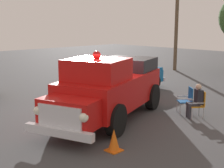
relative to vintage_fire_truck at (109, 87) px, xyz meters
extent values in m
plane|color=#424244|center=(0.07, -0.26, -1.20)|extent=(60.00, 60.00, 0.00)
cylinder|color=black|center=(1.09, 1.46, -0.68)|extent=(1.09, 0.65, 1.04)
cylinder|color=black|center=(1.77, -0.43, -0.68)|extent=(1.09, 0.65, 1.04)
cylinder|color=black|center=(-2.21, 0.27, -0.68)|extent=(1.09, 0.65, 1.04)
cylinder|color=black|center=(-1.53, -1.61, -0.68)|extent=(1.09, 0.65, 1.04)
cube|color=red|center=(-0.22, -0.08, -0.15)|extent=(5.32, 3.64, 1.10)
cube|color=red|center=(2.46, 0.89, -0.28)|extent=(1.44, 1.96, 0.84)
cube|color=red|center=(0.86, 0.31, 0.75)|extent=(2.24, 2.36, 0.76)
cube|color=#232328|center=(-1.68, -0.61, 0.60)|extent=(2.26, 2.42, 0.60)
cube|color=silver|center=(2.88, 1.04, -0.28)|extent=(0.60, 1.40, 0.64)
cube|color=silver|center=(2.98, 1.08, -0.70)|extent=(0.95, 2.17, 0.24)
sphere|color=white|center=(2.62, 1.78, -0.20)|extent=(0.33, 0.33, 0.26)
sphere|color=white|center=(3.15, 0.31, -0.20)|extent=(0.33, 0.33, 0.26)
sphere|color=red|center=(0.86, 0.31, 1.25)|extent=(0.36, 0.36, 0.28)
cylinder|color=black|center=(-5.53, -3.91, -0.86)|extent=(0.69, 0.29, 0.68)
cylinder|color=black|center=(-5.61, -2.27, -0.86)|extent=(0.69, 0.29, 0.68)
cylinder|color=black|center=(-2.63, -3.77, -0.86)|extent=(0.69, 0.29, 0.68)
cylinder|color=black|center=(-2.71, -2.13, -0.86)|extent=(0.69, 0.29, 0.68)
cube|color=#196BAD|center=(-4.12, -3.02, -0.58)|extent=(4.28, 2.01, 0.64)
cube|color=#196BAD|center=(-5.57, -3.09, -0.22)|extent=(1.48, 1.71, 0.20)
cube|color=white|center=(-3.82, -3.01, -0.02)|extent=(1.98, 1.65, 0.56)
cube|color=silver|center=(-6.30, -3.13, -0.80)|extent=(0.25, 1.91, 0.20)
cylinder|color=#B7BABF|center=(-2.12, 2.19, -0.98)|extent=(0.04, 0.04, 0.44)
cylinder|color=#B7BABF|center=(-2.39, 1.84, -0.98)|extent=(0.04, 0.04, 0.44)
cylinder|color=#B7BABF|center=(-2.46, 2.46, -0.98)|extent=(0.04, 0.04, 0.44)
cylinder|color=#B7BABF|center=(-2.74, 2.12, -0.98)|extent=(0.04, 0.04, 0.44)
cube|color=orange|center=(-2.43, 2.15, -0.74)|extent=(0.67, 0.67, 0.04)
cube|color=orange|center=(-2.62, 2.30, -0.46)|extent=(0.33, 0.40, 0.56)
cube|color=#B7BABF|center=(-2.28, 2.34, -0.58)|extent=(0.37, 0.30, 0.03)
cube|color=#B7BABF|center=(-2.58, 1.96, -0.58)|extent=(0.37, 0.30, 0.03)
cylinder|color=#B7BABF|center=(-2.36, 1.51, -0.98)|extent=(0.04, 0.04, 0.44)
cylinder|color=#B7BABF|center=(-2.65, 1.18, -0.98)|extent=(0.04, 0.04, 0.44)
cylinder|color=#B7BABF|center=(-2.70, 1.80, -0.98)|extent=(0.04, 0.04, 0.44)
cylinder|color=#B7BABF|center=(-2.98, 1.46, -0.98)|extent=(0.04, 0.04, 0.44)
cube|color=#1959A5|center=(-2.67, 1.49, -0.74)|extent=(0.68, 0.68, 0.04)
cube|color=#1959A5|center=(-2.86, 1.64, -0.46)|extent=(0.34, 0.39, 0.56)
cube|color=#B7BABF|center=(-2.52, 1.67, -0.58)|extent=(0.36, 0.31, 0.03)
cube|color=#B7BABF|center=(-2.83, 1.30, -0.58)|extent=(0.36, 0.31, 0.03)
cylinder|color=#B7BABF|center=(-2.56, -1.63, -0.98)|extent=(0.04, 0.04, 0.44)
cylinder|color=#B7BABF|center=(-2.19, -1.87, -0.98)|extent=(0.04, 0.04, 0.44)
cylinder|color=#B7BABF|center=(-2.80, -1.99, -0.98)|extent=(0.04, 0.04, 0.44)
cylinder|color=#B7BABF|center=(-2.44, -2.24, -0.98)|extent=(0.04, 0.04, 0.44)
cube|color=#1959A5|center=(-2.50, -1.93, -0.74)|extent=(0.67, 0.67, 0.04)
cube|color=#1959A5|center=(-2.63, -2.13, -0.46)|extent=(0.42, 0.30, 0.56)
cube|color=#B7BABF|center=(-2.70, -1.80, -0.58)|extent=(0.28, 0.38, 0.03)
cube|color=#B7BABF|center=(-2.30, -2.07, -0.58)|extent=(0.28, 0.38, 0.03)
cylinder|color=#383842|center=(-2.15, 2.06, -0.97)|extent=(0.18, 0.18, 0.45)
cylinder|color=#383842|center=(-2.28, 1.91, -0.97)|extent=(0.18, 0.18, 0.45)
cube|color=#383842|center=(-2.28, 2.16, -0.69)|extent=(0.44, 0.39, 0.13)
cube|color=#383842|center=(-2.40, 2.01, -0.69)|extent=(0.44, 0.39, 0.13)
cube|color=#26262D|center=(-2.50, 2.21, -0.39)|extent=(0.42, 0.45, 0.54)
sphere|color=beige|center=(-2.48, 2.20, -0.02)|extent=(0.31, 0.31, 0.22)
cylinder|color=brown|center=(-12.03, -5.45, 2.24)|extent=(0.26, 0.26, 6.87)
cube|color=orange|center=(1.95, 2.25, -1.18)|extent=(0.40, 0.40, 0.04)
cone|color=orange|center=(1.95, 2.25, -0.86)|extent=(0.32, 0.32, 0.60)
camera|label=1|loc=(7.61, 8.05, 2.29)|focal=49.76mm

